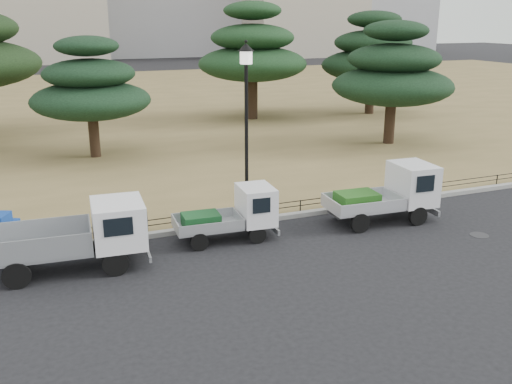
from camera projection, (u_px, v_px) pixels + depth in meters
name	position (u px, v px, depth m)	size (l,w,h in m)	color
ground	(281.00, 251.00, 17.15)	(220.00, 220.00, 0.00)	black
lawn	(118.00, 106.00, 44.24)	(120.00, 56.00, 0.15)	olive
curb	(249.00, 221.00, 19.43)	(120.00, 0.25, 0.16)	gray
truck_large	(77.00, 234.00, 15.68)	(4.35, 1.96, 1.85)	black
truck_kei_front	(233.00, 214.00, 17.89)	(3.20, 1.53, 1.66)	black
truck_kei_rear	(389.00, 194.00, 19.47)	(3.80, 1.82, 1.94)	black
street_lamp	(246.00, 103.00, 18.52)	(0.52, 0.52, 5.81)	black
pipe_fence	(248.00, 210.00, 19.46)	(38.00, 0.04, 0.40)	black
manhole	(479.00, 235.00, 18.41)	(0.60, 0.60, 0.01)	#2D2D30
pine_center_left	(90.00, 88.00, 27.15)	(5.68, 5.68, 5.78)	black
pine_center_right	(253.00, 52.00, 37.23)	(7.14, 7.14, 7.58)	black
pine_east_near	(393.00, 74.00, 30.03)	(6.39, 6.39, 6.46)	black
pine_east_far	(372.00, 55.00, 39.38)	(6.98, 6.98, 7.01)	black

